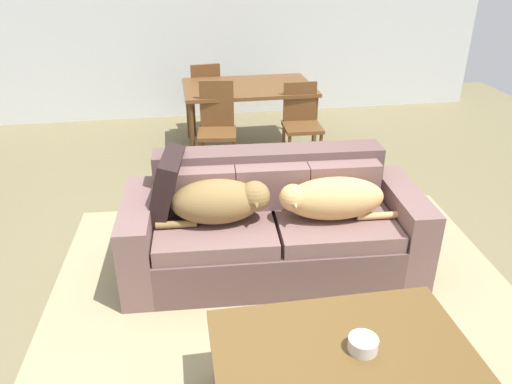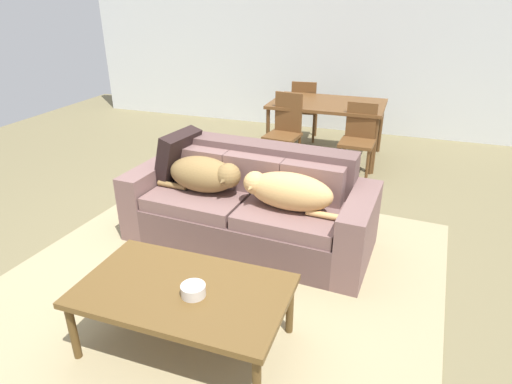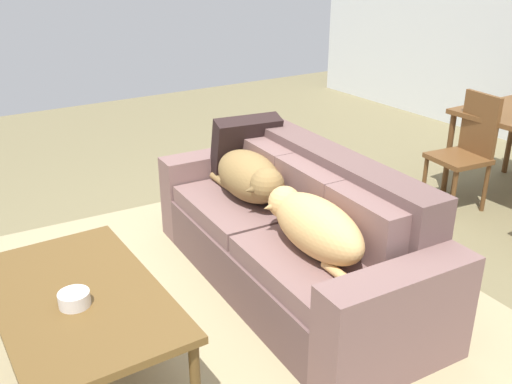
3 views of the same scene
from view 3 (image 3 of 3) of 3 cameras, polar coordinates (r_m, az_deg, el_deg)
name	(u,v)px [view 3 (image 3 of 3)]	position (r m, az deg, el deg)	size (l,w,h in m)	color
ground_plane	(253,271)	(3.87, -0.35, -7.92)	(10.00, 10.00, 0.00)	olive
area_rug	(202,315)	(3.45, -5.43, -12.18)	(3.30, 3.27, 0.01)	tan
couch	(296,237)	(3.59, 4.03, -4.57)	(2.21, 1.01, 0.85)	brown
dog_on_left_cushion	(251,177)	(3.70, -0.49, 1.48)	(0.80, 0.38, 0.31)	olive
dog_on_right_cushion	(314,225)	(3.10, 5.82, -3.31)	(0.87, 0.34, 0.31)	tan
throw_pillow_by_left_arm	(246,149)	(4.08, -1.06, 4.37)	(0.14, 0.48, 0.48)	black
coffee_table	(78,301)	(2.97, -17.38, -10.37)	(1.28, 0.75, 0.45)	brown
bowl_on_coffee_table	(74,299)	(2.85, -17.76, -10.18)	(0.15, 0.15, 0.07)	silver
dining_chair_near_left	(467,147)	(4.94, 20.39, 4.21)	(0.45, 0.45, 0.95)	brown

